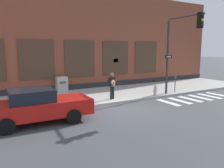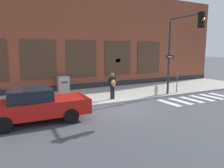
{
  "view_description": "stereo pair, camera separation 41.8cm",
  "coord_description": "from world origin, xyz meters",
  "px_view_note": "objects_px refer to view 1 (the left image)",
  "views": [
    {
      "loc": [
        -6.2,
        -9.83,
        3.22
      ],
      "look_at": [
        0.15,
        1.43,
        1.18
      ],
      "focal_mm": 35.0,
      "sensor_mm": 36.0,
      "label": 1
    },
    {
      "loc": [
        -5.83,
        -10.03,
        3.22
      ],
      "look_at": [
        0.15,
        1.43,
        1.18
      ],
      "focal_mm": 35.0,
      "sensor_mm": 36.0,
      "label": 2
    }
  ],
  "objects_px": {
    "utility_box": "(62,84)",
    "traffic_light": "(180,42)",
    "red_car": "(37,106)",
    "fire_hydrant": "(155,90)",
    "parking_meter": "(175,79)",
    "busker": "(112,84)"
  },
  "relations": [
    {
      "from": "parking_meter",
      "to": "traffic_light",
      "type": "bearing_deg",
      "value": -129.31
    },
    {
      "from": "parking_meter",
      "to": "utility_box",
      "type": "bearing_deg",
      "value": 149.96
    },
    {
      "from": "busker",
      "to": "traffic_light",
      "type": "height_order",
      "value": "traffic_light"
    },
    {
      "from": "parking_meter",
      "to": "red_car",
      "type": "bearing_deg",
      "value": -170.22
    },
    {
      "from": "red_car",
      "to": "fire_hydrant",
      "type": "bearing_deg",
      "value": 11.02
    },
    {
      "from": "traffic_light",
      "to": "red_car",
      "type": "bearing_deg",
      "value": -176.6
    },
    {
      "from": "utility_box",
      "to": "traffic_light",
      "type": "bearing_deg",
      "value": -40.72
    },
    {
      "from": "red_car",
      "to": "traffic_light",
      "type": "xyz_separation_m",
      "value": [
        9.12,
        0.54,
        2.95
      ]
    },
    {
      "from": "busker",
      "to": "utility_box",
      "type": "relative_size",
      "value": 1.46
    },
    {
      "from": "red_car",
      "to": "fire_hydrant",
      "type": "xyz_separation_m",
      "value": [
        8.07,
        1.57,
        -0.3
      ]
    },
    {
      "from": "utility_box",
      "to": "fire_hydrant",
      "type": "relative_size",
      "value": 1.62
    },
    {
      "from": "red_car",
      "to": "utility_box",
      "type": "distance_m",
      "value": 6.58
    },
    {
      "from": "red_car",
      "to": "traffic_light",
      "type": "relative_size",
      "value": 0.89
    },
    {
      "from": "parking_meter",
      "to": "utility_box",
      "type": "height_order",
      "value": "parking_meter"
    },
    {
      "from": "red_car",
      "to": "traffic_light",
      "type": "bearing_deg",
      "value": 3.4
    },
    {
      "from": "fire_hydrant",
      "to": "traffic_light",
      "type": "bearing_deg",
      "value": -44.48
    },
    {
      "from": "busker",
      "to": "parking_meter",
      "type": "relative_size",
      "value": 1.15
    },
    {
      "from": "busker",
      "to": "fire_hydrant",
      "type": "bearing_deg",
      "value": -7.02
    },
    {
      "from": "busker",
      "to": "utility_box",
      "type": "xyz_separation_m",
      "value": [
        -2.06,
        3.97,
        -0.37
      ]
    },
    {
      "from": "utility_box",
      "to": "fire_hydrant",
      "type": "xyz_separation_m",
      "value": [
        5.21,
        -4.35,
        -0.22
      ]
    },
    {
      "from": "red_car",
      "to": "traffic_light",
      "type": "distance_m",
      "value": 9.6
    },
    {
      "from": "traffic_light",
      "to": "fire_hydrant",
      "type": "xyz_separation_m",
      "value": [
        -1.05,
        1.03,
        -3.25
      ]
    }
  ]
}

